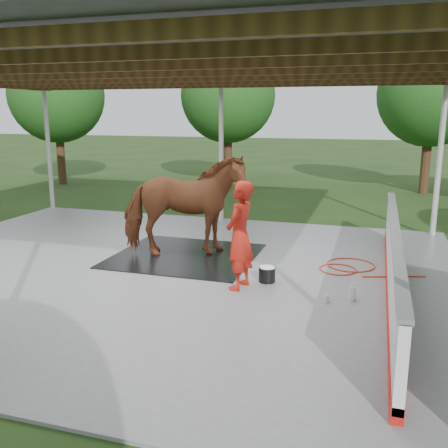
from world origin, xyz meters
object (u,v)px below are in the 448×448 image
(dasher_board, at_px, (393,262))
(wash_bucket, at_px, (267,274))
(horse, at_px, (184,206))
(handler, at_px, (240,235))

(dasher_board, height_order, wash_bucket, dasher_board)
(dasher_board, distance_m, wash_bucket, 2.23)
(horse, bearing_deg, wash_bucket, -141.77)
(handler, bearing_deg, wash_bucket, 147.83)
(handler, height_order, wash_bucket, handler)
(horse, xyz_separation_m, wash_bucket, (2.08, -1.12, -0.97))
(dasher_board, relative_size, handler, 4.13)
(handler, distance_m, wash_bucket, 1.03)
(horse, height_order, wash_bucket, horse)
(handler, xyz_separation_m, wash_bucket, (0.41, 0.46, -0.82))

